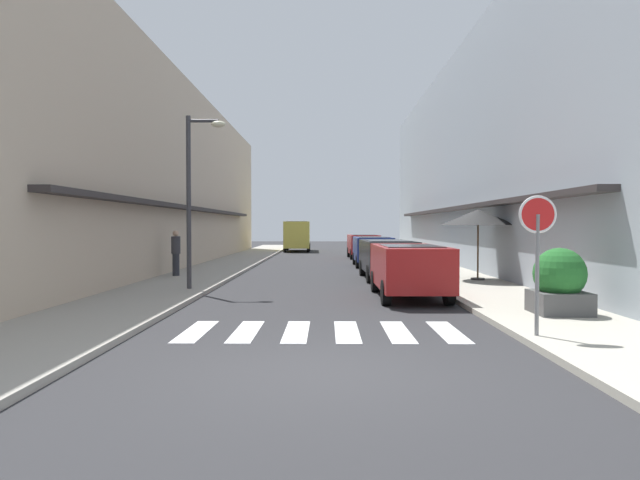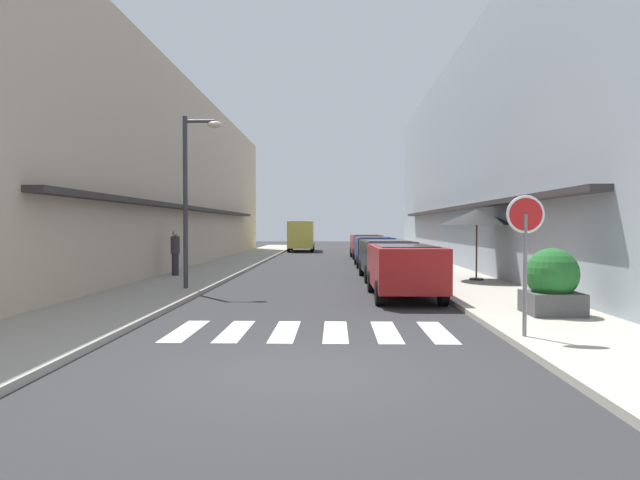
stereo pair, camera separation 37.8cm
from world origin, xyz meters
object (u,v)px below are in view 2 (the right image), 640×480
(planter_corner, at_px, (552,283))
(parked_car_near, at_px, (404,265))
(parked_car_distant, at_px, (366,244))
(delivery_van, at_px, (301,234))
(parked_car_mid, at_px, (386,255))
(street_lamp, at_px, (192,183))
(parked_car_far, at_px, (374,248))
(cafe_umbrella, at_px, (477,217))
(round_street_sign, at_px, (525,229))
(pedestrian_walking_near, at_px, (175,252))

(planter_corner, bearing_deg, parked_car_near, 128.37)
(parked_car_distant, xyz_separation_m, delivery_van, (-4.59, 9.66, 0.49))
(parked_car_mid, bearing_deg, planter_corner, -73.12)
(street_lamp, bearing_deg, parked_car_far, 60.21)
(cafe_umbrella, bearing_deg, planter_corner, -92.31)
(parked_car_mid, distance_m, cafe_umbrella, 3.60)
(parked_car_distant, bearing_deg, parked_car_near, -90.00)
(delivery_van, distance_m, planter_corner, 32.97)
(parked_car_mid, distance_m, street_lamp, 7.90)
(planter_corner, bearing_deg, round_street_sign, -120.05)
(parked_car_far, bearing_deg, pedestrian_walking_near, -140.69)
(round_street_sign, relative_size, planter_corner, 1.70)
(parked_car_near, relative_size, parked_car_mid, 0.96)
(parked_car_distant, relative_size, cafe_umbrella, 1.52)
(cafe_umbrella, relative_size, pedestrian_walking_near, 1.53)
(parked_car_distant, xyz_separation_m, pedestrian_walking_near, (-7.98, -13.48, 0.10))
(planter_corner, height_order, pedestrian_walking_near, pedestrian_walking_near)
(parked_car_mid, bearing_deg, street_lamp, -145.59)
(parked_car_near, xyz_separation_m, parked_car_far, (0.00, 12.11, -0.00))
(parked_car_near, distance_m, round_street_sign, 6.06)
(delivery_van, distance_m, street_lamp, 27.57)
(parked_car_near, relative_size, parked_car_distant, 1.09)
(parked_car_far, xyz_separation_m, planter_corner, (2.71, -15.54, -0.13))
(parked_car_near, relative_size, round_street_sign, 1.80)
(parked_car_near, bearing_deg, round_street_sign, -77.21)
(parked_car_far, height_order, pedestrian_walking_near, pedestrian_walking_near)
(parked_car_far, distance_m, delivery_van, 17.23)
(cafe_umbrella, bearing_deg, parked_car_distant, 101.40)
(parked_car_near, xyz_separation_m, delivery_van, (-4.59, 28.72, 0.48))
(parked_car_mid, bearing_deg, round_street_sign, -83.35)
(pedestrian_walking_near, bearing_deg, parked_car_distant, 70.42)
(parked_car_near, height_order, street_lamp, street_lamp)
(street_lamp, relative_size, pedestrian_walking_near, 3.02)
(cafe_umbrella, distance_m, pedestrian_walking_near, 11.17)
(parked_car_distant, bearing_deg, delivery_van, 115.42)
(parked_car_near, xyz_separation_m, street_lamp, (-6.21, 1.26, 2.37))
(parked_car_mid, bearing_deg, cafe_umbrella, -25.04)
(parked_car_mid, xyz_separation_m, parked_car_far, (0.00, 6.60, -0.00))
(parked_car_distant, height_order, delivery_van, delivery_van)
(delivery_van, relative_size, street_lamp, 1.05)
(street_lamp, bearing_deg, delivery_van, 86.62)
(delivery_van, xyz_separation_m, pedestrian_walking_near, (-3.39, -23.14, -0.38))
(parked_car_distant, height_order, round_street_sign, round_street_sign)
(parked_car_near, xyz_separation_m, parked_car_distant, (0.00, 19.06, -0.00))
(street_lamp, bearing_deg, pedestrian_walking_near, 112.25)
(parked_car_mid, relative_size, planter_corner, 3.19)
(parked_car_distant, distance_m, planter_corner, 22.64)
(parked_car_distant, height_order, pedestrian_walking_near, pedestrian_walking_near)
(street_lamp, xyz_separation_m, planter_corner, (8.93, -4.68, -2.50))
(delivery_van, xyz_separation_m, cafe_umbrella, (7.61, -24.61, 0.89))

